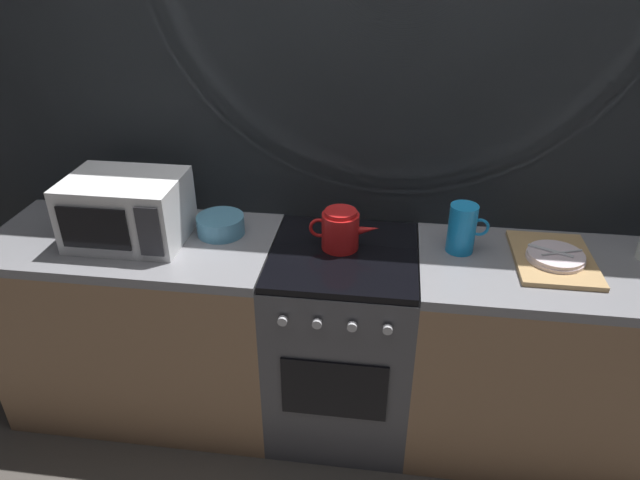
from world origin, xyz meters
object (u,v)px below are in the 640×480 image
stove_unit (342,341)px  dish_pile (554,258)px  mixing_bowl (221,225)px  pitcher (462,228)px  kettle (341,230)px  microwave (127,210)px

stove_unit → dish_pile: size_ratio=2.25×
mixing_bowl → pitcher: bearing=-0.8°
stove_unit → kettle: (-0.02, 0.04, 0.53)m
pitcher → microwave: bearing=-176.4°
pitcher → dish_pile: 0.37m
stove_unit → microwave: size_ratio=1.96×
kettle → mixing_bowl: (-0.51, 0.05, -0.04)m
mixing_bowl → dish_pile: 1.35m
microwave → pitcher: 1.35m
mixing_bowl → stove_unit: bearing=-9.9°
kettle → mixing_bowl: 0.52m
stove_unit → microwave: (-0.89, -0.00, 0.59)m
kettle → pitcher: (0.48, 0.04, 0.02)m
mixing_bowl → kettle: bearing=-5.7°
microwave → stove_unit: bearing=0.3°
microwave → dish_pile: bearing=1.4°
kettle → dish_pile: size_ratio=0.71×
stove_unit → microwave: microwave is taller
stove_unit → mixing_bowl: (-0.53, 0.09, 0.49)m
stove_unit → pitcher: (0.46, 0.08, 0.55)m
pitcher → kettle: bearing=-175.4°
microwave → pitcher: (1.35, 0.08, -0.03)m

